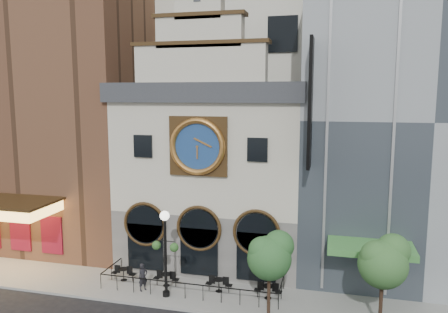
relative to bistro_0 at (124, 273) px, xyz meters
name	(u,v)px	position (x,y,z in m)	size (l,w,h in m)	color
ground	(178,311)	(4.52, -2.59, -0.61)	(120.00, 120.00, 0.00)	black
sidewalk	(192,290)	(4.52, -0.09, -0.54)	(44.00, 5.00, 0.15)	gray
clock_building	(215,166)	(4.52, 5.24, 6.07)	(12.60, 8.78, 18.65)	#605E5B
theater_building	(64,82)	(-8.48, 7.37, 11.99)	(14.00, 15.60, 25.00)	brown
retail_building	(415,117)	(17.51, 7.40, 9.53)	(14.00, 14.40, 20.00)	gray
office_tower	(250,2)	(4.52, 17.41, 19.39)	(20.00, 16.00, 40.00)	silver
cafe_railing	(192,281)	(4.52, -0.09, -0.01)	(10.60, 2.60, 0.90)	black
bistro_0	(124,273)	(0.00, 0.00, 0.00)	(1.58, 0.68, 0.90)	black
bistro_1	(166,278)	(2.87, -0.09, 0.00)	(1.58, 0.68, 0.90)	black
bistro_2	(219,284)	(6.15, -0.06, 0.00)	(1.58, 0.68, 0.90)	black
bistro_3	(268,291)	(9.08, -0.23, 0.00)	(1.58, 0.68, 0.90)	black
pedestrian	(143,277)	(1.78, -1.01, 0.36)	(0.60, 0.39, 1.65)	black
lamppost	(165,244)	(3.36, -1.36, 2.65)	(1.61, 0.58, 5.03)	black
tree_left	(270,254)	(9.44, -2.16, 2.89)	(2.38, 2.29, 4.58)	#382619
tree_right	(384,260)	(14.96, -1.98, 3.04)	(2.48, 2.39, 4.78)	#382619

